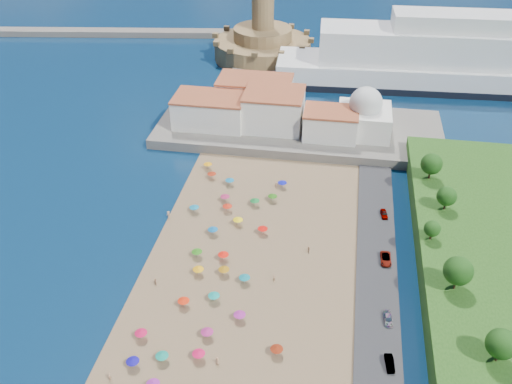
# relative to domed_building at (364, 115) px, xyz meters

# --- Properties ---
(ground) EXTENTS (700.00, 700.00, 0.00)m
(ground) POSITION_rel_domed_building_xyz_m (-30.00, -71.00, -8.97)
(ground) COLOR #071938
(ground) RESTS_ON ground
(terrace) EXTENTS (90.00, 36.00, 3.00)m
(terrace) POSITION_rel_domed_building_xyz_m (-20.00, 2.00, -7.47)
(terrace) COLOR #59544C
(terrace) RESTS_ON ground
(jetty) EXTENTS (18.00, 70.00, 2.40)m
(jetty) POSITION_rel_domed_building_xyz_m (-42.00, 37.00, -7.77)
(jetty) COLOR #59544C
(jetty) RESTS_ON ground
(breakwater) EXTENTS (199.03, 34.77, 2.60)m
(breakwater) POSITION_rel_domed_building_xyz_m (-140.00, 82.00, -7.67)
(breakwater) COLOR #59544C
(breakwater) RESTS_ON ground
(waterfront_buildings) EXTENTS (57.00, 29.00, 11.00)m
(waterfront_buildings) POSITION_rel_domed_building_xyz_m (-33.05, 2.64, -1.10)
(waterfront_buildings) COLOR silver
(waterfront_buildings) RESTS_ON terrace
(domed_building) EXTENTS (16.00, 16.00, 15.00)m
(domed_building) POSITION_rel_domed_building_xyz_m (0.00, 0.00, 0.00)
(domed_building) COLOR silver
(domed_building) RESTS_ON terrace
(fortress) EXTENTS (40.00, 40.00, 32.40)m
(fortress) POSITION_rel_domed_building_xyz_m (-42.00, 67.00, -2.29)
(fortress) COLOR #997C4C
(fortress) RESTS_ON ground
(cruise_ship) EXTENTS (155.15, 30.36, 33.71)m
(cruise_ship) POSITION_rel_domed_building_xyz_m (43.96, 49.75, 1.01)
(cruise_ship) COLOR black
(cruise_ship) RESTS_ON ground
(beach_parasols) EXTENTS (31.17, 113.81, 2.20)m
(beach_parasols) POSITION_rel_domed_building_xyz_m (-32.26, -81.97, -6.83)
(beach_parasols) COLOR gray
(beach_parasols) RESTS_ON beach
(beachgoers) EXTENTS (37.34, 84.46, 1.87)m
(beachgoers) POSITION_rel_domed_building_xyz_m (-31.26, -69.43, -7.84)
(beachgoers) COLOR tan
(beachgoers) RESTS_ON beach
(parked_cars) EXTENTS (2.54, 77.84, 1.43)m
(parked_cars) POSITION_rel_domed_building_xyz_m (6.00, -71.34, -7.61)
(parked_cars) COLOR gray
(parked_cars) RESTS_ON promenade
(hillside_trees) EXTENTS (13.86, 106.29, 7.64)m
(hillside_trees) POSITION_rel_domed_building_xyz_m (19.02, -80.12, 1.19)
(hillside_trees) COLOR #382314
(hillside_trees) RESTS_ON hillside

